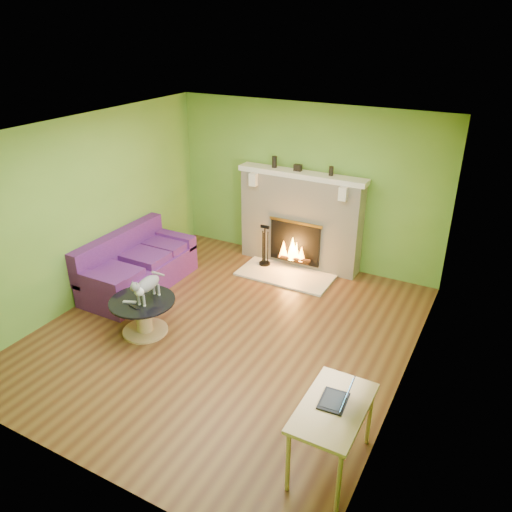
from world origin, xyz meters
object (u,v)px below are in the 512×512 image
(coffee_table, at_px, (144,314))
(cat, at_px, (148,287))
(sofa, at_px, (136,267))
(desk, at_px, (333,414))

(coffee_table, height_order, cat, cat)
(sofa, xyz_separation_m, coffee_table, (0.91, -0.93, -0.05))
(sofa, height_order, desk, sofa)
(desk, xyz_separation_m, cat, (-2.82, 0.95, 0.05))
(cat, bearing_deg, sofa, 136.23)
(coffee_table, relative_size, desk, 0.89)
(coffee_table, relative_size, cat, 1.38)
(coffee_table, xyz_separation_m, desk, (2.90, -0.90, 0.34))
(desk, bearing_deg, cat, 161.46)
(desk, bearing_deg, coffee_table, 162.84)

